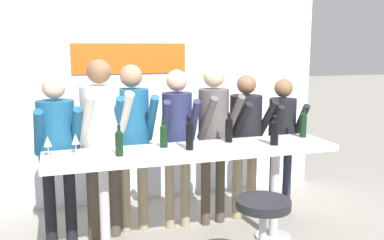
{
  "coord_description": "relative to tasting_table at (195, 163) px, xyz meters",
  "views": [
    {
      "loc": [
        -1.19,
        -3.67,
        1.95
      ],
      "look_at": [
        0.0,
        0.09,
        1.26
      ],
      "focal_mm": 40.0,
      "sensor_mm": 36.0,
      "label": 1
    }
  ],
  "objects": [
    {
      "name": "wine_bottle_5",
      "position": [
        0.76,
        -0.1,
        0.28
      ],
      "size": [
        0.08,
        0.08,
        0.29
      ],
      "color": "black",
      "rests_on": "tasting_table"
    },
    {
      "name": "person_center_right",
      "position": [
        0.38,
        0.53,
        0.23
      ],
      "size": [
        0.43,
        0.55,
        1.74
      ],
      "rotation": [
        0.0,
        0.0,
        0.11
      ],
      "color": "#473D33",
      "rests_on": "ground_plane"
    },
    {
      "name": "person_far_left",
      "position": [
        -1.22,
        0.52,
        0.17
      ],
      "size": [
        0.45,
        0.55,
        1.67
      ],
      "rotation": [
        0.0,
        0.0,
        0.09
      ],
      "color": "black",
      "rests_on": "ground_plane"
    },
    {
      "name": "person_left",
      "position": [
        -0.8,
        0.52,
        0.26
      ],
      "size": [
        0.53,
        0.64,
        1.82
      ],
      "rotation": [
        0.0,
        0.0,
        0.2
      ],
      "color": "#473D33",
      "rests_on": "ground_plane"
    },
    {
      "name": "tasting_table",
      "position": [
        0.0,
        0.0,
        0.0
      ],
      "size": [
        2.72,
        0.58,
        1.01
      ],
      "color": "silver",
      "rests_on": "ground_plane"
    },
    {
      "name": "wine_bottle_0",
      "position": [
        -0.71,
        -0.07,
        0.27
      ],
      "size": [
        0.07,
        0.07,
        0.27
      ],
      "color": "black",
      "rests_on": "tasting_table"
    },
    {
      "name": "person_far_right",
      "position": [
        1.21,
        0.53,
        0.13
      ],
      "size": [
        0.39,
        0.5,
        1.58
      ],
      "rotation": [
        0.0,
        0.0,
        -0.1
      ],
      "color": "#23283D",
      "rests_on": "ground_plane"
    },
    {
      "name": "person_center",
      "position": [
        -0.02,
        0.55,
        0.21
      ],
      "size": [
        0.41,
        0.53,
        1.7
      ],
      "rotation": [
        0.0,
        0.0,
        -0.11
      ],
      "color": "gray",
      "rests_on": "ground_plane"
    },
    {
      "name": "person_center_left",
      "position": [
        -0.48,
        0.6,
        0.24
      ],
      "size": [
        0.42,
        0.54,
        1.76
      ],
      "rotation": [
        0.0,
        0.0,
        0.02
      ],
      "color": "gray",
      "rests_on": "ground_plane"
    },
    {
      "name": "back_wall",
      "position": [
        -0.0,
        1.57,
        0.46
      ],
      "size": [
        4.32,
        0.12,
        2.63
      ],
      "color": "silver",
      "rests_on": "ground_plane"
    },
    {
      "name": "wine_bottle_2",
      "position": [
        -0.06,
        -0.04,
        0.29
      ],
      "size": [
        0.07,
        0.07,
        0.32
      ],
      "color": "black",
      "rests_on": "tasting_table"
    },
    {
      "name": "bar_stool",
      "position": [
        0.33,
        -0.77,
        -0.36
      ],
      "size": [
        0.46,
        0.46,
        0.74
      ],
      "color": "#B2B2B7",
      "rests_on": "ground_plane"
    },
    {
      "name": "wine_bottle_4",
      "position": [
        0.4,
        0.14,
        0.28
      ],
      "size": [
        0.07,
        0.07,
        0.29
      ],
      "color": "black",
      "rests_on": "tasting_table"
    },
    {
      "name": "wine_glass_0",
      "position": [
        -1.06,
        0.12,
        0.27
      ],
      "size": [
        0.07,
        0.07,
        0.18
      ],
      "color": "silver",
      "rests_on": "tasting_table"
    },
    {
      "name": "wine_bottle_1",
      "position": [
        1.22,
        0.12,
        0.29
      ],
      "size": [
        0.07,
        0.07,
        0.32
      ],
      "color": "black",
      "rests_on": "tasting_table"
    },
    {
      "name": "wine_bottle_3",
      "position": [
        -0.26,
        0.12,
        0.26
      ],
      "size": [
        0.07,
        0.07,
        0.26
      ],
      "color": "black",
      "rests_on": "tasting_table"
    },
    {
      "name": "wine_glass_1",
      "position": [
        -1.29,
        0.1,
        0.27
      ],
      "size": [
        0.07,
        0.07,
        0.18
      ],
      "color": "silver",
      "rests_on": "tasting_table"
    },
    {
      "name": "person_right",
      "position": [
        0.79,
        0.59,
        0.15
      ],
      "size": [
        0.48,
        0.57,
        1.63
      ],
      "rotation": [
        0.0,
        0.0,
        0.18
      ],
      "color": "gray",
      "rests_on": "ground_plane"
    }
  ]
}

